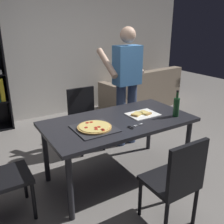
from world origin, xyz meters
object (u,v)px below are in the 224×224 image
dining_table (119,126)px  pepperoni_pizza_on_tray (94,128)px  chair_far_side (84,115)px  couch (142,94)px  chair_near_camera (176,179)px  kitchen_scissors (133,126)px  person_serving_pizza (126,81)px  wine_bottle (176,107)px

dining_table → pepperoni_pizza_on_tray: pepperoni_pizza_on_tray is taller
dining_table → chair_far_side: size_ratio=1.90×
pepperoni_pizza_on_tray → couch: bearing=42.4°
dining_table → chair_near_camera: bearing=-90.0°
dining_table → pepperoni_pizza_on_tray: (-0.36, -0.08, 0.09)m
pepperoni_pizza_on_tray → chair_far_side: bearing=70.6°
chair_near_camera → kitchen_scissors: chair_near_camera is taller
chair_near_camera → person_serving_pizza: size_ratio=0.51×
couch → kitchen_scissors: couch is taller
chair_far_side → person_serving_pizza: bearing=-20.5°
pepperoni_pizza_on_tray → person_serving_pizza: bearing=40.0°
dining_table → pepperoni_pizza_on_tray: bearing=-167.2°
chair_far_side → person_serving_pizza: size_ratio=0.51×
person_serving_pizza → wine_bottle: (0.05, -0.96, -0.13)m
couch → person_serving_pizza: 1.96m
person_serving_pizza → pepperoni_pizza_on_tray: (-0.95, -0.79, -0.23)m
dining_table → kitchen_scissors: kitchen_scissors is taller
person_serving_pizza → wine_bottle: person_serving_pizza is taller
chair_far_side → dining_table: bearing=-90.0°
person_serving_pizza → wine_bottle: 0.97m
person_serving_pizza → kitchen_scissors: 1.14m
wine_bottle → kitchen_scissors: (-0.62, -0.00, -0.11)m
chair_near_camera → kitchen_scissors: 0.72m
wine_bottle → chair_far_side: bearing=118.6°
person_serving_pizza → chair_near_camera: bearing=-109.7°
dining_table → wine_bottle: (0.64, -0.25, 0.19)m
chair_near_camera → wine_bottle: 1.01m
dining_table → chair_far_side: chair_far_side is taller
dining_table → person_serving_pizza: 0.98m
pepperoni_pizza_on_tray → wine_bottle: bearing=-9.5°
kitchen_scissors → chair_near_camera: bearing=-91.8°
pepperoni_pizza_on_tray → kitchen_scissors: (0.38, -0.17, -0.01)m
chair_near_camera → wine_bottle: size_ratio=2.85×
wine_bottle → kitchen_scissors: 0.63m
dining_table → wine_bottle: wine_bottle is taller
chair_far_side → pepperoni_pizza_on_tray: size_ratio=2.15×
chair_far_side → pepperoni_pizza_on_tray: (-0.36, -1.01, 0.25)m
dining_table → chair_near_camera: (-0.00, -0.93, -0.16)m
chair_near_camera → dining_table: bearing=90.0°
person_serving_pizza → pepperoni_pizza_on_tray: bearing=-140.0°
chair_near_camera → couch: chair_near_camera is taller
chair_far_side → kitchen_scissors: (0.02, -1.18, 0.24)m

